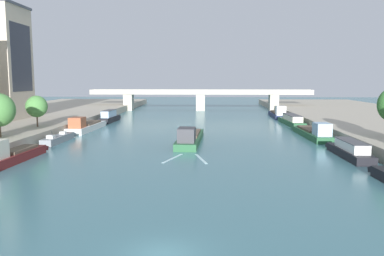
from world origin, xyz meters
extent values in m
plane|color=#42757F|center=(0.00, 0.00, 0.00)|extent=(400.00, 400.00, 0.00)
cube|color=#235633|center=(-0.31, 40.30, 0.49)|extent=(3.97, 17.42, 0.97)
cube|color=#235633|center=(0.08, 49.29, 0.58)|extent=(3.11, 1.34, 0.85)
cube|color=#235633|center=(-0.31, 40.30, 1.00)|extent=(4.03, 17.42, 0.06)
cube|color=#38383D|center=(-0.57, 34.42, 2.04)|extent=(2.56, 3.56, 2.00)
cube|color=black|center=(-0.49, 36.16, 2.34)|extent=(1.93, 0.11, 0.56)
cube|color=brown|center=(-0.24, 42.03, 1.21)|extent=(2.90, 9.10, 0.36)
cylinder|color=#232328|center=(-0.05, 35.09, 1.58)|extent=(0.07, 0.07, 1.10)
cube|color=silver|center=(1.66, 27.28, 0.01)|extent=(1.75, 5.92, 0.03)
cube|color=silver|center=(-1.94, 27.43, 0.01)|extent=(2.24, 5.80, 0.03)
cube|color=maroon|center=(-21.13, 24.97, 0.51)|extent=(2.91, 11.52, 1.01)
cube|color=maroon|center=(-20.91, 31.03, 0.61)|extent=(2.41, 1.31, 0.87)
cube|color=maroon|center=(-21.13, 24.97, 1.04)|extent=(2.96, 11.52, 0.06)
cube|color=black|center=(-21.23, 22.24, 2.47)|extent=(1.49, 0.09, 0.60)
cube|color=brown|center=(-21.09, 26.11, 1.25)|extent=(2.16, 6.01, 0.36)
cylinder|color=#232328|center=(-20.89, 21.53, 1.62)|extent=(0.07, 0.07, 1.10)
cube|color=gray|center=(-21.49, 39.49, 0.48)|extent=(1.99, 9.55, 0.97)
cube|color=gray|center=(-21.40, 44.60, 0.58)|extent=(1.76, 1.24, 0.85)
cube|color=gray|center=(-21.49, 39.49, 1.00)|extent=(2.03, 9.55, 0.06)
cube|color=white|center=(-21.45, 41.58, 1.23)|extent=(0.93, 0.92, 0.40)
cube|color=white|center=(-21.53, 36.83, 1.27)|extent=(1.02, 1.12, 0.48)
cylinder|color=#232328|center=(-21.26, 36.63, 1.58)|extent=(0.07, 0.07, 1.10)
cube|color=silver|center=(-21.45, 54.22, 0.53)|extent=(3.67, 14.83, 1.05)
cube|color=silver|center=(-21.20, 61.93, 0.63)|extent=(3.07, 1.32, 0.89)
cube|color=silver|center=(-21.45, 54.22, 1.08)|extent=(3.73, 14.83, 0.06)
cube|color=#9E5133|center=(-21.61, 49.22, 2.07)|extent=(2.49, 3.02, 1.92)
cube|color=black|center=(-21.57, 50.70, 2.36)|extent=(1.92, 0.09, 0.54)
cube|color=brown|center=(-21.40, 55.69, 1.29)|extent=(2.74, 7.74, 0.36)
cylinder|color=#232328|center=(-21.12, 49.79, 1.66)|extent=(0.07, 0.07, 1.10)
cube|color=black|center=(-20.70, 69.07, 0.60)|extent=(2.59, 10.41, 1.20)
cube|color=black|center=(-20.51, 74.58, 0.72)|extent=(2.16, 1.32, 0.97)
cube|color=black|center=(-20.70, 69.07, 1.23)|extent=(2.64, 10.41, 0.06)
cube|color=#9EBCD6|center=(-20.72, 68.55, 2.02)|extent=(2.06, 6.67, 1.51)
cube|color=#4C4C51|center=(-20.72, 68.55, 2.81)|extent=(2.20, 6.88, 0.08)
cylinder|color=#232328|center=(-20.48, 65.96, 1.81)|extent=(0.07, 0.07, 1.10)
cube|color=black|center=(20.97, 19.74, 0.62)|extent=(2.90, 1.30, 0.88)
cube|color=black|center=(20.80, 29.16, 0.49)|extent=(2.51, 11.11, 0.98)
cube|color=black|center=(20.74, 35.06, 0.59)|extent=(2.30, 1.23, 0.85)
cube|color=black|center=(20.80, 29.16, 1.01)|extent=(2.56, 11.11, 0.06)
cube|color=white|center=(20.80, 28.61, 1.60)|extent=(2.04, 7.11, 1.13)
cube|color=#4C4C51|center=(20.80, 28.61, 2.20)|extent=(2.19, 7.33, 0.08)
cylinder|color=#232328|center=(21.19, 25.84, 1.59)|extent=(0.07, 0.07, 1.10)
cube|color=#235633|center=(20.65, 46.94, 0.48)|extent=(3.42, 15.96, 0.96)
cube|color=#235633|center=(20.47, 55.24, 0.58)|extent=(2.94, 1.27, 0.84)
cube|color=#235633|center=(20.65, 46.94, 0.99)|extent=(3.48, 15.96, 0.06)
cube|color=#9EBCD6|center=(20.77, 41.53, 2.04)|extent=(2.37, 3.23, 2.03)
cube|color=black|center=(20.73, 43.13, 2.34)|extent=(1.84, 0.07, 0.57)
cube|color=brown|center=(20.62, 48.53, 1.20)|extent=(2.58, 8.32, 0.36)
cylinder|color=#232328|center=(21.22, 42.18, 1.57)|extent=(0.07, 0.07, 1.10)
cube|color=#235633|center=(20.86, 65.01, 0.50)|extent=(3.23, 14.49, 1.01)
cube|color=#235633|center=(20.57, 72.55, 0.60)|extent=(2.59, 1.32, 0.87)
cube|color=#235633|center=(20.86, 65.01, 1.04)|extent=(3.29, 14.49, 0.06)
cube|color=beige|center=(20.89, 64.29, 1.66)|extent=(2.55, 9.29, 1.19)
cube|color=#4C4C51|center=(20.89, 64.29, 2.30)|extent=(2.72, 9.57, 0.08)
cylinder|color=#232328|center=(21.43, 60.71, 1.62)|extent=(0.07, 0.07, 1.10)
cube|color=#1E284C|center=(20.95, 82.97, 0.48)|extent=(3.61, 15.62, 0.96)
cube|color=#1E284C|center=(21.23, 91.07, 0.58)|extent=(2.96, 1.31, 0.84)
cube|color=#1E284C|center=(20.95, 82.97, 0.99)|extent=(3.67, 15.62, 0.06)
cube|color=white|center=(20.76, 77.69, 2.17)|extent=(2.41, 3.18, 2.29)
cube|color=black|center=(20.82, 79.25, 2.51)|extent=(1.84, 0.09, 0.64)
cube|color=brown|center=(21.00, 84.52, 1.20)|extent=(2.68, 8.15, 0.36)
cylinder|color=#232328|center=(21.25, 78.30, 1.57)|extent=(0.07, 0.07, 1.10)
cylinder|color=brown|center=(-26.94, 32.34, 3.09)|extent=(0.30, 0.30, 2.60)
cylinder|color=brown|center=(-27.11, 44.80, 3.05)|extent=(0.24, 0.24, 2.52)
ellipsoid|color=#4C8942|center=(-27.11, 44.80, 5.33)|extent=(3.66, 3.66, 3.73)
cube|color=#232833|center=(-35.84, 58.30, 14.36)|extent=(0.04, 8.67, 13.71)
cube|color=#ADA899|center=(0.00, 103.37, 5.51)|extent=(70.44, 4.40, 0.60)
cube|color=#ADA899|center=(0.00, 101.37, 6.26)|extent=(70.44, 0.30, 0.90)
cube|color=#ADA899|center=(0.00, 105.37, 6.26)|extent=(70.44, 0.30, 0.90)
cube|color=#ADA899|center=(-23.22, 103.37, 2.60)|extent=(2.80, 3.60, 5.21)
cube|color=#ADA899|center=(0.00, 103.37, 2.60)|extent=(2.80, 3.60, 5.21)
cube|color=#ADA899|center=(23.22, 103.37, 2.60)|extent=(2.80, 3.60, 5.21)
camera|label=1|loc=(2.58, -20.91, 9.99)|focal=36.35mm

